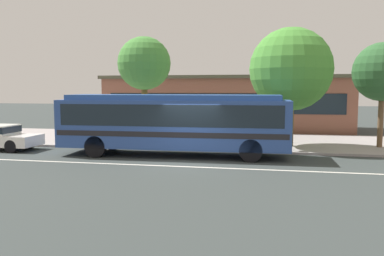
% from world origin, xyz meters
% --- Properties ---
extents(ground_plane, '(120.00, 120.00, 0.00)m').
position_xyz_m(ground_plane, '(0.00, 0.00, 0.00)').
color(ground_plane, '#343B3A').
extents(sidewalk_slab, '(60.00, 8.00, 0.12)m').
position_xyz_m(sidewalk_slab, '(0.00, 7.14, 0.06)').
color(sidewalk_slab, '#9A9291').
rests_on(sidewalk_slab, ground_plane).
extents(lane_stripe_center, '(56.00, 0.16, 0.01)m').
position_xyz_m(lane_stripe_center, '(0.00, -0.80, 0.00)').
color(lane_stripe_center, silver).
rests_on(lane_stripe_center, ground_plane).
extents(transit_bus, '(10.79, 2.79, 2.87)m').
position_xyz_m(transit_bus, '(-1.09, 1.79, 1.67)').
color(transit_bus, '#2B4A92').
rests_on(transit_bus, ground_plane).
extents(pedestrian_waiting_near_sign, '(0.47, 0.47, 1.68)m').
position_xyz_m(pedestrian_waiting_near_sign, '(-1.32, 3.62, 1.10)').
color(pedestrian_waiting_near_sign, '#262649').
rests_on(pedestrian_waiting_near_sign, sidewalk_slab).
extents(pedestrian_walking_along_curb, '(0.48, 0.48, 1.68)m').
position_xyz_m(pedestrian_walking_along_curb, '(2.87, 4.86, 1.10)').
color(pedestrian_walking_along_curb, '#3B352E').
rests_on(pedestrian_walking_along_curb, sidewalk_slab).
extents(bus_stop_sign, '(0.12, 0.44, 2.55)m').
position_xyz_m(bus_stop_sign, '(3.33, 3.85, 1.75)').
color(bus_stop_sign, gray).
rests_on(bus_stop_sign, sidewalk_slab).
extents(street_tree_near_stop, '(3.16, 3.16, 6.11)m').
position_xyz_m(street_tree_near_stop, '(-4.09, 6.64, 4.61)').
color(street_tree_near_stop, brown).
rests_on(street_tree_near_stop, sidewalk_slab).
extents(street_tree_mid_block, '(4.34, 4.34, 6.21)m').
position_xyz_m(street_tree_mid_block, '(4.35, 5.34, 4.15)').
color(street_tree_mid_block, brown).
rests_on(street_tree_mid_block, sidewalk_slab).
extents(street_tree_far_end, '(3.02, 3.02, 5.40)m').
position_xyz_m(street_tree_far_end, '(8.95, 5.81, 3.99)').
color(street_tree_far_end, brown).
rests_on(street_tree_far_end, sidewalk_slab).
extents(station_building, '(18.37, 7.46, 4.10)m').
position_xyz_m(station_building, '(-0.04, 15.13, 2.06)').
color(station_building, brown).
rests_on(station_building, ground_plane).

